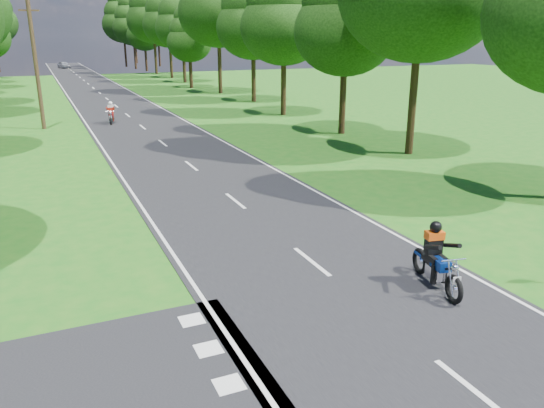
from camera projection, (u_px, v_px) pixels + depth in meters
name	position (u px, v px, depth m)	size (l,w,h in m)	color
ground	(351.00, 294.00, 12.54)	(160.00, 160.00, 0.00)	#196116
main_road	(100.00, 93.00, 56.13)	(7.00, 140.00, 0.02)	black
road_markings	(100.00, 95.00, 54.44)	(7.40, 140.00, 0.01)	silver
treeline	(95.00, 14.00, 62.94)	(40.00, 115.35, 14.78)	black
telegraph_pole	(36.00, 65.00, 33.41)	(1.20, 0.26, 8.00)	#382616
rider_near_blue	(438.00, 256.00, 12.59)	(0.65, 1.94, 1.62)	navy
rider_far_red	(111.00, 112.00, 36.52)	(0.60, 1.79, 1.49)	#9A0B10
distant_car	(64.00, 65.00, 97.97)	(1.50, 3.72, 1.27)	#B2B4B9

